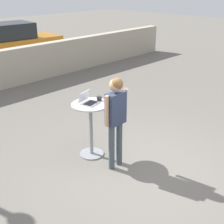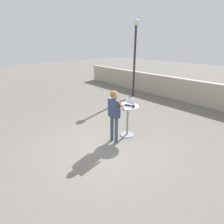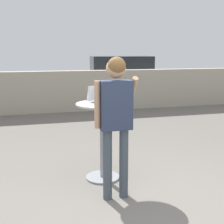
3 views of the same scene
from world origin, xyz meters
TOP-DOWN VIEW (x-y plane):
  - ground_plane at (0.00, 0.00)m, footprint 50.00×50.00m
  - pavement_kerb at (0.00, 6.23)m, footprint 17.59×0.35m
  - cafe_table at (-0.16, 1.06)m, footprint 0.72×0.72m
  - laptop at (-0.17, 1.11)m, footprint 0.37×0.36m
  - coffee_mug at (0.08, 1.06)m, footprint 0.13×0.09m
  - standing_person at (-0.14, 0.43)m, footprint 0.51×0.38m
  - street_lamp at (-3.25, 4.88)m, footprint 0.32×0.32m

SIDE VIEW (x-z plane):
  - ground_plane at x=0.00m, z-range 0.00..0.00m
  - pavement_kerb at x=0.00m, z-range 0.00..1.21m
  - cafe_table at x=-0.16m, z-range 0.16..1.25m
  - standing_person at x=-0.14m, z-range 0.24..1.97m
  - coffee_mug at x=0.08m, z-range 1.09..1.17m
  - laptop at x=-0.17m, z-range 1.02..1.26m
  - street_lamp at x=-3.25m, z-range 0.62..4.79m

